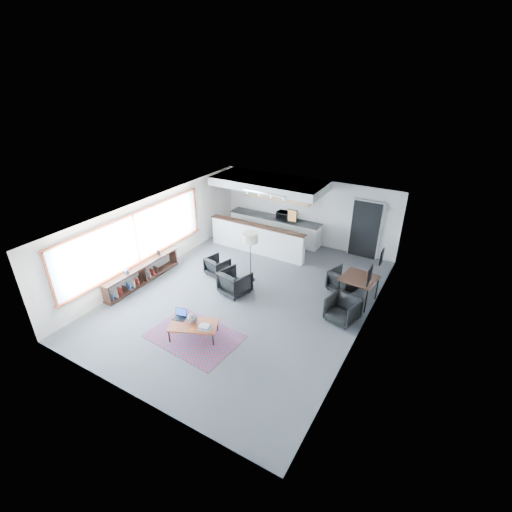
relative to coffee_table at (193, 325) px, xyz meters
The scene contains 21 objects.
room 2.50m from the coffee_table, 85.82° to the left, with size 7.02×9.02×2.62m.
window 3.74m from the coffee_table, 156.80° to the left, with size 0.10×5.95×1.66m.
console 3.38m from the coffee_table, 158.03° to the left, with size 0.35×3.00×0.80m.
kitchenette 6.19m from the coffee_table, 99.71° to the left, with size 4.20×1.96×2.60m.
doorway 7.21m from the coffee_table, 69.86° to the left, with size 1.10×0.12×2.15m.
track_light 5.02m from the coffee_table, 95.33° to the left, with size 1.60×0.07×0.15m.
wall_art_lower 4.69m from the coffee_table, 36.71° to the left, with size 0.03×0.38×0.48m.
wall_art_upper 5.53m from the coffee_table, 47.80° to the left, with size 0.03×0.34×0.44m.
kilim_rug 0.36m from the coffee_table, 95.36° to the right, with size 2.44×1.76×0.01m.
coffee_table is the anchor object (origin of this frame).
laptop 0.49m from the coffee_table, behind, with size 0.38×0.34×0.24m.
ceramic_pot 0.18m from the coffee_table, 144.14° to the left, with size 0.26×0.26×0.26m.
book_stack 0.37m from the coffee_table, ahead, with size 0.35×0.30×0.09m.
coaster 0.21m from the coffee_table, 62.31° to the right, with size 0.11×0.11×0.01m.
armchair_left 3.24m from the coffee_table, 114.45° to the left, with size 0.67×0.63×0.69m, color black.
armchair_right 2.30m from the coffee_table, 95.32° to the left, with size 0.81×0.76×0.83m, color black.
floor_lamp 3.38m from the coffee_table, 93.49° to the left, with size 0.52×0.52×1.69m.
dining_table 4.93m from the coffee_table, 49.86° to the left, with size 1.06×1.06×0.81m.
dining_chair_near 4.05m from the coffee_table, 40.14° to the left, with size 0.66×0.62×0.68m, color black.
dining_chair_far 4.85m from the coffee_table, 57.51° to the left, with size 0.63×0.59×0.65m, color black.
microwave 6.53m from the coffee_table, 95.56° to the left, with size 0.55×0.30×0.37m, color black.
Camera 1 is at (5.05, -8.08, 6.34)m, focal length 26.00 mm.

